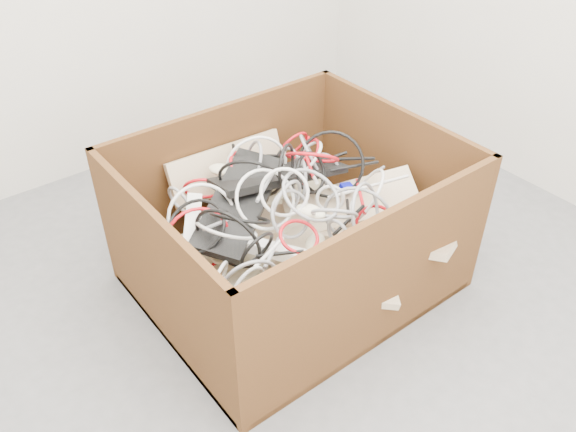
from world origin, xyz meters
TOP-DOWN VIEW (x-y plane):
  - ground at (0.00, 0.00)m, footprint 3.00×3.00m
  - cardboard_box at (0.15, 0.25)m, footprint 1.07×0.89m
  - keyboard_pile at (0.17, 0.25)m, footprint 1.01×0.91m
  - mice_scatter at (0.16, 0.22)m, footprint 0.64×0.71m
  - power_strip_left at (-0.19, 0.32)m, footprint 0.20×0.25m
  - power_strip_right at (0.00, 0.08)m, footprint 0.21×0.22m
  - vga_plug at (0.42, 0.24)m, footprint 0.05×0.05m
  - cable_tangle at (0.11, 0.25)m, footprint 0.99×0.71m

SIDE VIEW (x-z plane):
  - ground at x=0.00m, z-range 0.00..0.00m
  - cardboard_box at x=0.15m, z-range -0.13..0.44m
  - keyboard_pile at x=0.17m, z-range 0.10..0.45m
  - power_strip_right at x=0.00m, z-range 0.29..0.38m
  - vga_plug at x=0.42m, z-range 0.32..0.35m
  - mice_scatter at x=0.16m, z-range 0.24..0.44m
  - power_strip_left at x=-0.19m, z-range 0.33..0.44m
  - cable_tangle at x=0.11m, z-range 0.20..0.62m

